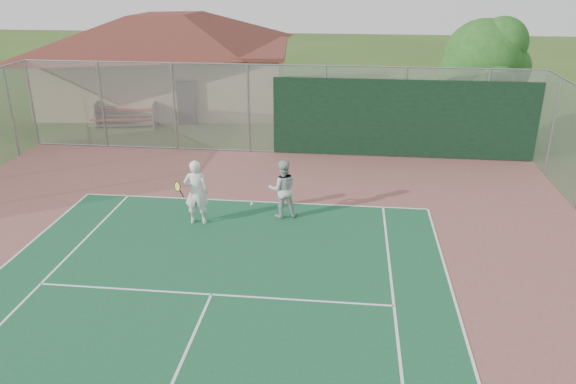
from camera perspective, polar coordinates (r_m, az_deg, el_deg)
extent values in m
cylinder|color=gray|center=(25.50, -24.57, 8.19)|extent=(0.08, 0.08, 3.50)
cylinder|color=gray|center=(24.11, -18.36, 8.36)|extent=(0.08, 0.08, 3.50)
cylinder|color=gray|center=(23.03, -11.48, 8.43)|extent=(0.08, 0.08, 3.50)
cylinder|color=gray|center=(22.31, -4.03, 8.38)|extent=(0.08, 0.08, 3.50)
cylinder|color=gray|center=(21.97, 3.77, 8.18)|extent=(0.08, 0.08, 3.50)
cylinder|color=gray|center=(22.04, 11.65, 7.82)|extent=(0.08, 0.08, 3.50)
cylinder|color=gray|center=(22.52, 19.32, 7.33)|extent=(0.08, 0.08, 3.50)
cylinder|color=gray|center=(23.05, 24.20, 6.95)|extent=(0.08, 0.08, 3.50)
cylinder|color=gray|center=(21.80, -1.51, 12.80)|extent=(20.00, 0.05, 0.05)
cylinder|color=gray|center=(22.61, -1.42, 4.14)|extent=(20.00, 0.05, 0.05)
cube|color=#999EA0|center=(22.15, -1.46, 8.33)|extent=(20.00, 0.02, 3.50)
cube|color=black|center=(22.04, 11.62, 7.28)|extent=(10.00, 0.04, 3.00)
cylinder|color=gray|center=(24.26, -26.31, 7.28)|extent=(0.08, 0.08, 3.50)
cylinder|color=gray|center=(21.67, 25.30, 5.91)|extent=(0.08, 0.08, 3.50)
cube|color=tan|center=(31.13, -11.82, 11.36)|extent=(12.52, 8.97, 2.95)
cube|color=brown|center=(30.90, -12.04, 14.14)|extent=(13.05, 9.51, 0.18)
pyramid|color=brown|center=(30.73, -12.31, 17.32)|extent=(13.77, 9.87, 1.77)
cube|color=black|center=(26.93, -10.26, 8.89)|extent=(0.89, 0.06, 2.07)
cube|color=#A62C26|center=(27.38, -16.42, 7.08)|extent=(2.95, 0.89, 0.05)
cube|color=#B2B5BA|center=(27.21, -16.57, 6.54)|extent=(2.94, 0.87, 0.04)
cube|color=#A62C26|center=(27.79, -16.08, 8.06)|extent=(2.95, 0.89, 0.05)
cube|color=#B2B5BA|center=(27.61, -16.23, 7.54)|extent=(2.94, 0.87, 0.04)
cube|color=#A62C26|center=(28.20, -15.75, 9.01)|extent=(2.95, 0.89, 0.05)
cube|color=#B2B5BA|center=(28.02, -15.89, 8.50)|extent=(2.94, 0.87, 0.04)
cube|color=#B2B5BA|center=(28.37, -18.66, 7.73)|extent=(0.43, 1.75, 1.08)
cube|color=#B2B5BA|center=(27.33, -13.35, 7.78)|extent=(0.43, 1.75, 1.08)
cylinder|color=#351F13|center=(24.48, 18.57, 7.63)|extent=(0.35, 0.35, 2.76)
sphere|color=#1E5019|center=(24.08, 19.20, 12.61)|extent=(3.15, 3.15, 3.15)
sphere|color=#1E5019|center=(24.62, 21.00, 11.63)|extent=(2.17, 2.17, 2.17)
sphere|color=#1E5019|center=(23.62, 17.35, 11.45)|extent=(1.97, 1.97, 1.97)
sphere|color=#1E5019|center=(23.36, 19.93, 10.79)|extent=(1.77, 1.77, 1.77)
sphere|color=#1E5019|center=(24.81, 18.10, 12.53)|extent=(1.97, 1.97, 1.97)
sphere|color=#1E5019|center=(23.93, 20.93, 14.02)|extent=(1.97, 1.97, 1.97)
imported|color=silver|center=(16.24, -9.29, -0.08)|extent=(0.73, 0.51, 1.92)
imported|color=#B4B7B9|center=(16.48, -0.55, 0.26)|extent=(0.98, 0.84, 1.76)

